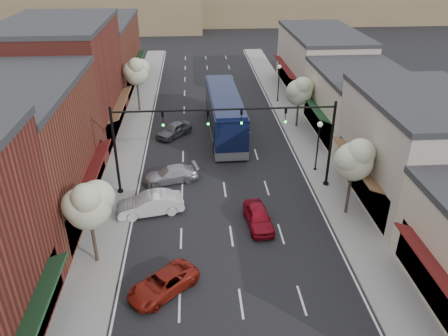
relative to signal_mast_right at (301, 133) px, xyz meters
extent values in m
plane|color=black|center=(-5.62, -8.00, -4.62)|extent=(160.00, 160.00, 0.00)
cube|color=gray|center=(-14.02, 10.50, -4.55)|extent=(2.80, 73.00, 0.15)
cube|color=gray|center=(2.78, 10.50, -4.55)|extent=(2.80, 73.00, 0.15)
cube|color=gray|center=(-12.62, 10.50, -4.55)|extent=(0.25, 73.00, 0.17)
cube|color=gray|center=(1.38, 10.50, -4.55)|extent=(0.25, 73.00, 0.17)
cube|color=#183D20|center=(-14.92, -16.00, -1.52)|extent=(1.07, 9.80, 0.49)
cube|color=brown|center=(-19.92, -2.00, -0.12)|extent=(9.00, 14.00, 9.00)
cube|color=black|center=(-15.72, -2.00, -3.02)|extent=(0.60, 11.90, 2.60)
cube|color=#5E1515|center=(-14.92, -2.00, -1.52)|extent=(1.07, 9.80, 0.49)
cube|color=maroon|center=(-19.92, 12.00, 0.63)|extent=(9.00, 14.00, 10.50)
cube|color=#2D2D30|center=(-19.92, 12.00, 6.08)|extent=(9.20, 14.10, 0.40)
cube|color=black|center=(-15.72, 12.00, -3.02)|extent=(0.60, 11.90, 2.60)
cube|color=brown|center=(-14.92, 12.00, -1.52)|extent=(1.07, 9.80, 0.49)
cube|color=brown|center=(-19.92, 28.00, -0.62)|extent=(9.00, 18.00, 8.00)
cube|color=#2D2D30|center=(-19.92, 28.00, 3.58)|extent=(9.20, 18.10, 0.40)
cube|color=black|center=(-15.72, 28.00, -3.02)|extent=(0.60, 15.30, 2.60)
cube|color=#183D20|center=(-14.92, 28.00, -1.52)|extent=(1.07, 12.60, 0.49)
cube|color=#5E1515|center=(3.68, -14.00, -1.52)|extent=(1.07, 8.40, 0.49)
cube|color=#B2A599|center=(8.18, -2.00, -0.87)|extent=(8.00, 12.00, 7.50)
cube|color=#2D2D30|center=(8.18, -2.00, 3.08)|extent=(8.20, 12.10, 0.40)
cube|color=black|center=(4.48, -2.00, -3.02)|extent=(0.60, 10.20, 2.60)
cube|color=brown|center=(3.68, -2.00, -1.52)|extent=(1.07, 8.40, 0.49)
cube|color=beige|center=(8.18, 10.00, -1.62)|extent=(8.00, 12.00, 6.00)
cube|color=#2D2D30|center=(8.18, 10.00, 1.58)|extent=(8.20, 12.10, 0.40)
cube|color=black|center=(4.48, 10.00, -3.02)|extent=(0.60, 10.20, 2.60)
cube|color=#183D20|center=(3.68, 10.00, -1.52)|extent=(1.07, 8.40, 0.49)
cube|color=#B2A599|center=(8.18, 24.00, -1.12)|extent=(8.00, 16.00, 7.00)
cube|color=#2D2D30|center=(8.18, 24.00, 2.58)|extent=(8.20, 16.10, 0.40)
cube|color=black|center=(4.48, 24.00, -3.02)|extent=(0.60, 13.60, 2.60)
cube|color=#5E1515|center=(3.68, 24.00, -1.52)|extent=(1.07, 11.20, 0.49)
cube|color=#7A6647|center=(-30.62, 70.00, -0.62)|extent=(50.00, 20.00, 8.00)
cylinder|color=black|center=(2.38, 0.00, -4.47)|extent=(0.44, 0.44, 0.30)
cylinder|color=black|center=(2.38, 0.00, -1.12)|extent=(0.20, 0.20, 7.00)
cylinder|color=black|center=(-1.62, 0.00, 1.98)|extent=(8.00, 0.14, 0.14)
imported|color=black|center=(-1.22, 0.00, 1.38)|extent=(0.18, 0.46, 1.10)
sphere|color=#19E533|center=(-1.22, -0.12, 0.96)|extent=(0.18, 0.18, 0.18)
imported|color=black|center=(-4.42, 0.00, 1.38)|extent=(0.18, 0.46, 1.10)
sphere|color=#19E533|center=(-4.42, -0.12, 0.96)|extent=(0.18, 0.18, 0.18)
cylinder|color=black|center=(-13.62, 0.00, -4.47)|extent=(0.44, 0.44, 0.30)
cylinder|color=black|center=(-13.62, 0.00, -1.12)|extent=(0.20, 0.20, 7.00)
cylinder|color=black|center=(-9.62, 0.00, 1.98)|extent=(8.00, 0.14, 0.14)
imported|color=black|center=(-10.02, 0.00, 1.38)|extent=(0.18, 0.46, 1.10)
sphere|color=#19E533|center=(-10.02, -0.12, 0.96)|extent=(0.18, 0.18, 0.18)
imported|color=black|center=(-6.82, 0.00, 1.38)|extent=(0.18, 0.46, 1.10)
sphere|color=#19E533|center=(-6.82, -0.12, 0.96)|extent=(0.18, 0.18, 0.18)
cylinder|color=#47382B|center=(2.68, -4.00, -2.77)|extent=(0.20, 0.20, 3.71)
sphere|color=#B8C496|center=(2.68, -4.00, -0.45)|extent=(2.60, 2.60, 2.60)
sphere|color=#B8C496|center=(3.18, -3.70, 0.02)|extent=(2.00, 2.00, 2.00)
sphere|color=#B8C496|center=(2.28, -4.30, -0.10)|extent=(1.90, 1.90, 1.90)
sphere|color=#B8C496|center=(2.78, -4.50, 0.48)|extent=(1.70, 1.70, 1.70)
cylinder|color=#47382B|center=(2.68, 12.00, -2.96)|extent=(0.20, 0.20, 3.33)
sphere|color=#B8C496|center=(2.68, 12.00, -0.88)|extent=(2.60, 2.60, 2.60)
sphere|color=#B8C496|center=(3.18, 12.30, -0.46)|extent=(2.00, 2.00, 2.00)
sphere|color=#B8C496|center=(2.28, 11.70, -0.57)|extent=(1.90, 1.90, 1.90)
sphere|color=#B8C496|center=(2.78, 11.50, -0.05)|extent=(1.70, 1.70, 1.70)
cylinder|color=#47382B|center=(-13.92, -8.00, -2.86)|extent=(0.20, 0.20, 3.52)
sphere|color=#B8C496|center=(-13.92, -8.00, -0.66)|extent=(2.60, 2.60, 2.60)
sphere|color=#B8C496|center=(-13.42, -7.70, -0.22)|extent=(2.00, 2.00, 2.00)
sphere|color=#B8C496|center=(-14.32, -8.30, -0.33)|extent=(1.90, 1.90, 1.90)
sphere|color=#B8C496|center=(-13.82, -8.50, 0.22)|extent=(1.70, 1.70, 1.70)
cylinder|color=#47382B|center=(-13.92, 18.00, -2.70)|extent=(0.20, 0.20, 3.84)
sphere|color=#B8C496|center=(-13.92, 18.00, -0.30)|extent=(2.60, 2.60, 2.60)
sphere|color=#B8C496|center=(-13.42, 18.30, 0.18)|extent=(2.00, 2.00, 2.00)
sphere|color=#B8C496|center=(-14.32, 17.70, 0.06)|extent=(1.90, 1.90, 1.90)
sphere|color=#B8C496|center=(-13.82, 17.50, 0.66)|extent=(1.70, 1.70, 1.70)
cylinder|color=black|center=(2.18, 2.50, -4.52)|extent=(0.28, 0.28, 0.20)
cylinder|color=black|center=(2.18, 2.50, -2.62)|extent=(0.12, 0.12, 4.00)
sphere|color=white|center=(2.18, 2.50, -0.40)|extent=(0.44, 0.44, 0.44)
cylinder|color=black|center=(2.18, 20.00, -4.52)|extent=(0.28, 0.28, 0.20)
cylinder|color=black|center=(2.18, 20.00, -2.62)|extent=(0.12, 0.12, 4.00)
sphere|color=white|center=(2.18, 20.00, -0.40)|extent=(0.44, 0.44, 0.44)
cube|color=#0D1434|center=(-4.82, 11.11, -2.44)|extent=(3.25, 13.48, 3.46)
cube|color=#595B60|center=(-4.82, 11.11, -4.01)|extent=(3.27, 13.50, 0.78)
cube|color=black|center=(-4.82, 11.11, -1.94)|extent=(3.28, 12.41, 1.23)
cube|color=#0D1434|center=(-4.82, 11.11, -0.66)|extent=(3.00, 12.94, 0.28)
cube|color=black|center=(-4.65, 4.46, -1.72)|extent=(2.33, 0.14, 1.34)
cylinder|color=black|center=(-6.02, 6.39, -4.04)|extent=(0.39, 1.17, 1.16)
cylinder|color=black|center=(-3.38, 6.45, -4.04)|extent=(0.39, 1.17, 1.16)
cylinder|color=black|center=(-6.25, 15.32, -4.04)|extent=(0.39, 1.17, 1.16)
cylinder|color=black|center=(-3.61, 15.39, -4.04)|extent=(0.39, 1.17, 1.16)
cylinder|color=black|center=(-6.21, 13.76, -4.04)|extent=(0.39, 1.17, 1.16)
cylinder|color=black|center=(-3.57, 13.83, -4.04)|extent=(0.39, 1.17, 1.16)
imported|color=maroon|center=(-3.70, -4.92, -3.95)|extent=(1.93, 4.07, 1.34)
imported|color=maroon|center=(-9.82, -10.79, -4.04)|extent=(4.38, 4.22, 1.16)
imported|color=silver|center=(-11.12, -2.89, -3.86)|extent=(4.88, 2.49, 1.53)
imported|color=#AAAAB0|center=(-9.82, 1.61, -3.99)|extent=(4.65, 2.70, 1.27)
imported|color=slate|center=(-9.82, 10.65, -3.94)|extent=(3.85, 4.08, 1.37)
camera|label=1|loc=(-7.78, -29.14, 12.78)|focal=35.00mm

